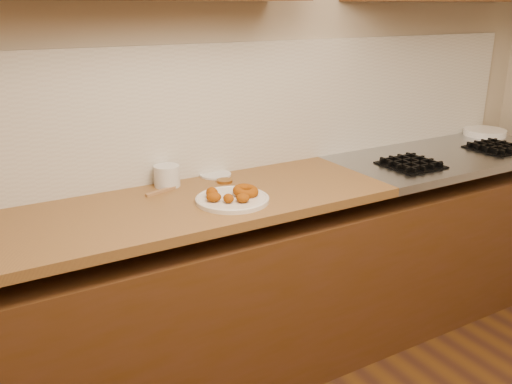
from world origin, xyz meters
The scene contains 14 objects.
wall_back centered at (0.00, 2.00, 1.35)m, with size 4.00×0.02×2.70m, color #C1B195.
base_cabinet centered at (0.00, 1.69, 0.39)m, with size 3.60×0.60×0.77m, color #4C2A1A.
butcher_block centered at (-0.65, 1.69, 0.88)m, with size 2.30×0.62×0.04m, color olive.
stovetop centered at (1.15, 1.69, 0.88)m, with size 1.30×0.62×0.04m, color #9EA0A5.
backsplash centered at (0.00, 1.99, 1.20)m, with size 3.60×0.02×0.60m, color beige.
burner_grates centered at (1.13, 1.61, 0.91)m, with size 0.91×0.26×0.03m.
donut_plate centered at (-0.21, 1.60, 0.91)m, with size 0.30×0.30×0.02m, color silver.
ring_donut centered at (-0.15, 1.59, 0.94)m, with size 0.11×0.11×0.04m, color #994508.
fried_dough_chunks centered at (-0.26, 1.58, 0.94)m, with size 0.17×0.17×0.05m.
plastic_tub centered at (-0.37, 1.92, 0.95)m, with size 0.11×0.11×0.09m, color silver.
tub_lid centered at (-0.11, 1.95, 0.90)m, with size 0.15×0.15×0.01m, color silver.
brass_jar_lid centered at (-0.12, 1.84, 0.91)m, with size 0.07×0.07×0.01m, color #AC7430.
wooden_utensil centered at (-0.42, 1.85, 0.91)m, with size 0.15×0.02×0.01m, color #956A42.
plate_stack centered at (1.68, 1.87, 0.92)m, with size 0.25×0.25×0.04m.
Camera 1 is at (-1.17, -0.24, 1.66)m, focal length 38.00 mm.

